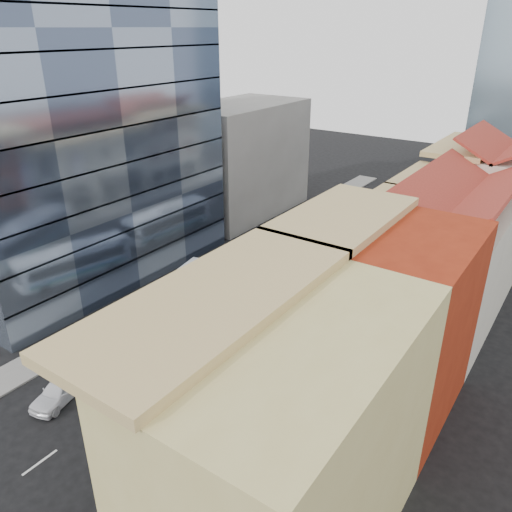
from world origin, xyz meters
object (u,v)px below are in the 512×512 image
Objects in this scene: bus_left_near at (174,300)px; shophouse_tan at (290,447)px; bus_right at (266,328)px; bus_left_far at (267,247)px; office_tower at (77,120)px; sedan_left at (60,390)px.

shophouse_tan is at bearing -44.12° from bus_left_near.
bus_right reaches higher than bus_left_near.
shophouse_tan is 31.25m from bus_left_far.
office_tower is 24.05m from sedan_left.
shophouse_tan is 18.33m from sedan_left.
office_tower is 25.20m from bus_right.
office_tower is at bearing -163.30° from bus_right.
bus_right reaches higher than bus_left_far.
shophouse_tan is at bearing -56.91° from bus_left_far.
bus_left_far is 15.43m from bus_right.
office_tower is 2.63× the size of bus_left_far.
bus_right is at bearing -4.39° from office_tower.
office_tower is 18.44m from bus_left_near.
sedan_left is (0.77, -11.75, -1.01)m from bus_left_near.
office_tower reaches higher than sedan_left.
office_tower is at bearing 158.58° from bus_left_near.
bus_right is 14.81m from sedan_left.
bus_left_near is 8.90m from bus_right.
bus_left_far is 2.52× the size of sedan_left.
office_tower reaches higher than bus_left_near.
bus_right is (21.54, -1.65, -12.97)m from office_tower.
sedan_left is at bearing -97.67° from bus_left_near.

